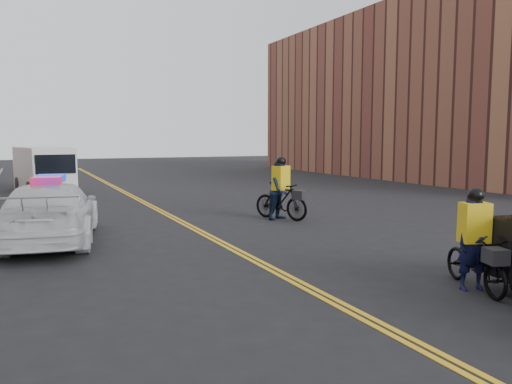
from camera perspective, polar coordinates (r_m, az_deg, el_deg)
The scene contains 8 objects.
ground at distance 9.52m, azimuth 3.37°, elevation -9.62°, with size 120.00×120.00×0.00m, color black.
center_line_left at distance 16.81m, azimuth -9.98°, elevation -2.78°, with size 0.10×60.00×0.01m, color gold.
center_line_right at distance 16.85m, azimuth -9.45°, elevation -2.75°, with size 0.10×60.00×0.01m, color gold.
building_across at distance 37.18m, azimuth 20.57°, elevation 10.24°, with size 12.00×30.00×11.00m, color brown.
police_cruiser at distance 13.38m, azimuth -22.43°, elevation -2.17°, with size 2.95×5.46×1.66m.
cargo_van at distance 26.11m, azimuth -23.06°, elevation 2.29°, with size 2.70×5.41×2.17m.
cyclist_near at distance 9.32m, azimuth 23.59°, elevation -6.58°, with size 1.14×1.90×1.76m.
cyclist_far at distance 15.93m, azimuth 2.89°, elevation -0.31°, with size 1.40×2.04×2.02m.
Camera 1 is at (-4.37, -8.05, 2.58)m, focal length 35.00 mm.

